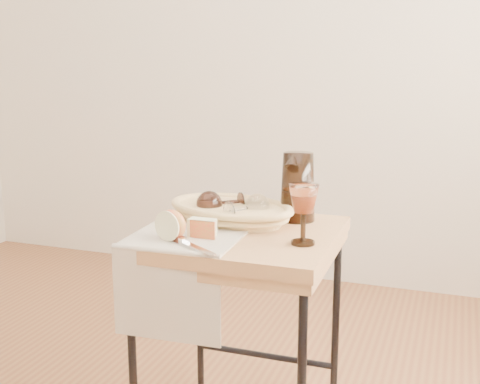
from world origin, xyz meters
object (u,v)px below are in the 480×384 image
at_px(side_table, 242,340).
at_px(tea_towel, 185,237).
at_px(bread_basket, 231,212).
at_px(table_knife, 186,242).
at_px(apple_half, 172,224).
at_px(goblet_lying_b, 245,208).
at_px(pitcher, 298,187).
at_px(wine_goblet, 303,214).
at_px(goblet_lying_a, 223,203).

xyz_separation_m(side_table, tea_towel, (-0.12, -0.13, 0.35)).
distance_m(bread_basket, table_knife, 0.30).
xyz_separation_m(tea_towel, apple_half, (-0.02, -0.04, 0.04)).
relative_size(bread_basket, goblet_lying_b, 2.93).
height_order(pitcher, table_knife, pitcher).
bearing_deg(wine_goblet, table_knife, -154.99).
xyz_separation_m(side_table, goblet_lying_a, (-0.10, 0.11, 0.40)).
bearing_deg(pitcher, goblet_lying_b, -147.07).
bearing_deg(bread_basket, goblet_lying_a, 168.07).
xyz_separation_m(goblet_lying_a, apple_half, (-0.04, -0.27, -0.00)).
bearing_deg(table_knife, bread_basket, 120.11).
height_order(goblet_lying_a, apple_half, goblet_lying_a).
bearing_deg(pitcher, bread_basket, -161.51).
bearing_deg(tea_towel, goblet_lying_a, 82.33).
relative_size(tea_towel, wine_goblet, 1.81).
bearing_deg(goblet_lying_b, table_knife, -160.89).
xyz_separation_m(bread_basket, wine_goblet, (0.27, -0.16, 0.06)).
relative_size(goblet_lying_b, apple_half, 1.39).
relative_size(tea_towel, table_knife, 1.30).
bearing_deg(table_knife, goblet_lying_a, 126.37).
bearing_deg(apple_half, side_table, 62.13).
height_order(bread_basket, apple_half, apple_half).
xyz_separation_m(side_table, wine_goblet, (0.20, -0.07, 0.43)).
bearing_deg(tea_towel, bread_basket, 73.60).
height_order(wine_goblet, table_knife, wine_goblet).
bearing_deg(goblet_lying_b, apple_half, -175.18).
distance_m(tea_towel, goblet_lying_a, 0.24).
height_order(side_table, tea_towel, tea_towel).
height_order(bread_basket, pitcher, pitcher).
distance_m(goblet_lying_b, pitcher, 0.18).
bearing_deg(bread_basket, tea_towel, -89.09).
relative_size(side_table, goblet_lying_a, 5.25).
relative_size(bread_basket, apple_half, 4.09).
height_order(bread_basket, goblet_lying_a, goblet_lying_a).
bearing_deg(pitcher, tea_towel, -133.88).
height_order(tea_towel, pitcher, pitcher).
height_order(goblet_lying_b, apple_half, same).
relative_size(side_table, goblet_lying_b, 5.49).
distance_m(goblet_lying_a, wine_goblet, 0.35).
height_order(pitcher, apple_half, pitcher).
relative_size(goblet_lying_a, goblet_lying_b, 1.05).
bearing_deg(goblet_lying_b, side_table, -134.00).
height_order(bread_basket, table_knife, bread_basket).
xyz_separation_m(goblet_lying_a, table_knife, (0.02, -0.31, -0.04)).
distance_m(tea_towel, goblet_lying_b, 0.23).
bearing_deg(tea_towel, pitcher, 48.66).
xyz_separation_m(goblet_lying_a, wine_goblet, (0.30, -0.18, 0.03)).
bearing_deg(apple_half, tea_towel, 72.85).
bearing_deg(goblet_lying_b, tea_towel, -174.88).
relative_size(bread_basket, pitcher, 1.47).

